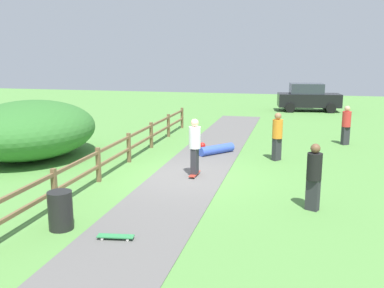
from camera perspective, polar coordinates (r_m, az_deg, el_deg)
name	(u,v)px	position (r m, az deg, el deg)	size (l,w,h in m)	color
ground_plane	(189,176)	(14.37, -0.43, -4.22)	(60.00, 60.00, 0.00)	#568E42
asphalt_path	(189,176)	(14.37, -0.43, -4.18)	(2.40, 28.00, 0.02)	#605E5B
wooden_fence	(115,152)	(15.03, -10.10, -1.06)	(0.12, 18.12, 1.10)	brown
bush_large	(30,129)	(17.79, -20.45, 1.81)	(4.70, 5.64, 2.21)	#33702D
trash_bin	(60,210)	(10.49, -16.88, -8.35)	(0.56, 0.56, 0.90)	black
skater_riding	(195,144)	(14.05, 0.36, -0.04)	(0.40, 0.81, 1.89)	#B23326
skater_fallen	(215,149)	(17.44, 3.10, -0.67)	(1.49, 1.46, 0.36)	blue
skateboard_loose	(116,236)	(9.76, -9.99, -11.84)	(0.82, 0.31, 0.08)	#338C4C
bystander_orange	(277,134)	(16.54, 11.14, 1.28)	(0.54, 0.54, 1.81)	#2D2D33
bystander_red	(346,123)	(20.20, 19.59, 2.56)	(0.52, 0.52, 1.73)	#2D2D33
bystander_black	(314,174)	(11.50, 15.72, -3.79)	(0.51, 0.51, 1.75)	#2D2D33
parked_car_black	(308,97)	(31.29, 15.01, 5.93)	(4.38, 2.40, 1.92)	black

